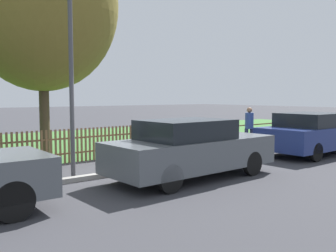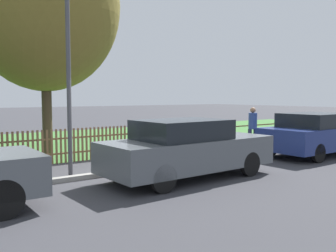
% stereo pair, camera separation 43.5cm
% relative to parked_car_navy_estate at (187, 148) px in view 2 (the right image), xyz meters
% --- Properties ---
extents(ground_plane, '(120.00, 120.00, 0.00)m').
position_rel_parked_car_navy_estate_xyz_m(ground_plane, '(-0.72, 1.29, -0.74)').
color(ground_plane, '#38383D').
extents(kerb_stone, '(42.38, 0.20, 0.12)m').
position_rel_parked_car_navy_estate_xyz_m(kerb_stone, '(-0.72, 1.39, -0.68)').
color(kerb_stone, gray).
rests_on(kerb_stone, ground).
extents(grass_strip, '(42.38, 9.99, 0.01)m').
position_rel_parked_car_navy_estate_xyz_m(grass_strip, '(-0.72, 8.84, -0.73)').
color(grass_strip, '#3D7033').
rests_on(grass_strip, ground).
extents(park_fence, '(42.38, 0.05, 1.03)m').
position_rel_parked_car_navy_estate_xyz_m(park_fence, '(-0.72, 3.85, -0.22)').
color(park_fence, brown).
rests_on(park_fence, ground).
extents(parked_car_navy_estate, '(4.45, 1.82, 1.45)m').
position_rel_parked_car_navy_estate_xyz_m(parked_car_navy_estate, '(0.00, 0.00, 0.00)').
color(parked_car_navy_estate, '#51565B').
rests_on(parked_car_navy_estate, ground).
extents(parked_car_red_compact, '(4.27, 1.90, 1.44)m').
position_rel_parked_car_navy_estate_xyz_m(parked_car_red_compact, '(5.82, 0.19, -0.01)').
color(parked_car_red_compact, navy).
rests_on(parked_car_red_compact, ground).
extents(covered_motorcycle, '(1.99, 0.86, 1.10)m').
position_rel_parked_car_navy_estate_xyz_m(covered_motorcycle, '(1.74, 2.79, -0.06)').
color(covered_motorcycle, black).
rests_on(covered_motorcycle, ground).
extents(tree_mid_park, '(4.90, 4.90, 7.81)m').
position_rel_parked_car_navy_estate_xyz_m(tree_mid_park, '(-1.64, 5.36, 4.24)').
color(tree_mid_park, '#473828').
rests_on(tree_mid_park, ground).
extents(pedestrian_near_fence, '(0.42, 0.42, 1.59)m').
position_rel_parked_car_navy_estate_xyz_m(pedestrian_near_fence, '(5.23, 2.48, 0.16)').
color(pedestrian_near_fence, '#2D3351').
rests_on(pedestrian_near_fence, ground).
extents(street_lamp, '(0.20, 0.79, 6.38)m').
position_rel_parked_car_navy_estate_xyz_m(street_lamp, '(-2.28, 1.68, 3.21)').
color(street_lamp, '#47474C').
rests_on(street_lamp, ground).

